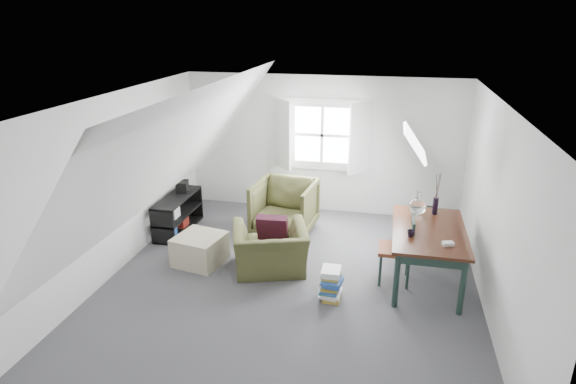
% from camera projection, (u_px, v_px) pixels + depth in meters
% --- Properties ---
extents(floor, '(5.50, 5.50, 0.00)m').
position_uv_depth(floor, '(290.00, 283.00, 6.63)').
color(floor, '#46454A').
rests_on(floor, ground).
extents(ceiling, '(5.50, 5.50, 0.00)m').
position_uv_depth(ceiling, '(291.00, 101.00, 5.77)').
color(ceiling, white).
rests_on(ceiling, wall_back).
extents(wall_back, '(5.00, 0.00, 5.00)m').
position_uv_depth(wall_back, '(322.00, 145.00, 8.72)').
color(wall_back, silver).
rests_on(wall_back, ground).
extents(wall_front, '(5.00, 0.00, 5.00)m').
position_uv_depth(wall_front, '(215.00, 324.00, 3.68)').
color(wall_front, silver).
rests_on(wall_front, ground).
extents(wall_left, '(0.00, 5.50, 5.50)m').
position_uv_depth(wall_left, '(115.00, 185.00, 6.70)').
color(wall_left, silver).
rests_on(wall_left, ground).
extents(wall_right, '(0.00, 5.50, 5.50)m').
position_uv_depth(wall_right, '(496.00, 215.00, 5.69)').
color(wall_right, silver).
rests_on(wall_right, ground).
extents(slope_left, '(3.19, 5.50, 4.48)m').
position_uv_depth(slope_left, '(176.00, 152.00, 6.33)').
color(slope_left, white).
rests_on(slope_left, wall_left).
extents(slope_right, '(3.19, 5.50, 4.48)m').
position_uv_depth(slope_right, '(418.00, 167.00, 5.70)').
color(slope_right, white).
rests_on(slope_right, wall_right).
extents(dormer_window, '(1.71, 0.35, 1.30)m').
position_uv_depth(dormer_window, '(322.00, 136.00, 8.58)').
color(dormer_window, white).
rests_on(dormer_window, wall_back).
extents(skylight, '(0.35, 0.75, 0.47)m').
position_uv_depth(skylight, '(415.00, 143.00, 6.91)').
color(skylight, white).
rests_on(skylight, slope_right).
extents(armchair_near, '(1.26, 1.18, 0.67)m').
position_uv_depth(armchair_near, '(270.00, 270.00, 6.97)').
color(armchair_near, '#414322').
rests_on(armchair_near, floor).
extents(armchair_far, '(1.06, 1.09, 0.90)m').
position_uv_depth(armchair_far, '(285.00, 232.00, 8.20)').
color(armchair_far, '#414322').
rests_on(armchair_far, floor).
extents(throw_pillow, '(0.45, 0.28, 0.46)m').
position_uv_depth(throw_pillow, '(273.00, 229.00, 6.90)').
color(throw_pillow, '#3A0F1F').
rests_on(throw_pillow, armchair_near).
extents(ottoman, '(0.76, 0.76, 0.43)m').
position_uv_depth(ottoman, '(200.00, 249.00, 7.11)').
color(ottoman, tan).
rests_on(ottoman, floor).
extents(dining_table, '(0.95, 1.59, 0.79)m').
position_uv_depth(dining_table, '(428.00, 236.00, 6.43)').
color(dining_table, '#361B11').
rests_on(dining_table, floor).
extents(demijohn, '(0.24, 0.24, 0.34)m').
position_uv_depth(demijohn, '(418.00, 206.00, 6.79)').
color(demijohn, silver).
rests_on(demijohn, dining_table).
extents(vase_twigs, '(0.08, 0.09, 0.61)m').
position_uv_depth(vase_twigs, '(435.00, 205.00, 6.84)').
color(vase_twigs, black).
rests_on(vase_twigs, dining_table).
extents(cup, '(0.12, 0.12, 0.09)m').
position_uv_depth(cup, '(410.00, 237.00, 6.17)').
color(cup, black).
rests_on(cup, dining_table).
extents(paper_box, '(0.15, 0.12, 0.04)m').
position_uv_depth(paper_box, '(448.00, 244.00, 5.94)').
color(paper_box, white).
rests_on(paper_box, dining_table).
extents(dining_chair_far, '(0.38, 0.38, 0.81)m').
position_uv_depth(dining_chair_far, '(421.00, 225.00, 7.44)').
color(dining_chair_far, brown).
rests_on(dining_chair_far, floor).
extents(dining_chair_near, '(0.45, 0.45, 0.96)m').
position_uv_depth(dining_chair_near, '(398.00, 248.00, 6.51)').
color(dining_chair_near, brown).
rests_on(dining_chair_near, floor).
extents(media_shelf, '(0.40, 1.20, 0.61)m').
position_uv_depth(media_shelf, '(177.00, 216.00, 8.13)').
color(media_shelf, black).
rests_on(media_shelf, floor).
extents(electronics_box, '(0.23, 0.28, 0.20)m').
position_uv_depth(electronics_box, '(182.00, 187.00, 8.25)').
color(electronics_box, black).
rests_on(electronics_box, media_shelf).
extents(magazine_stack, '(0.31, 0.37, 0.42)m').
position_uv_depth(magazine_stack, '(331.00, 284.00, 6.20)').
color(magazine_stack, '#B29933').
rests_on(magazine_stack, floor).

